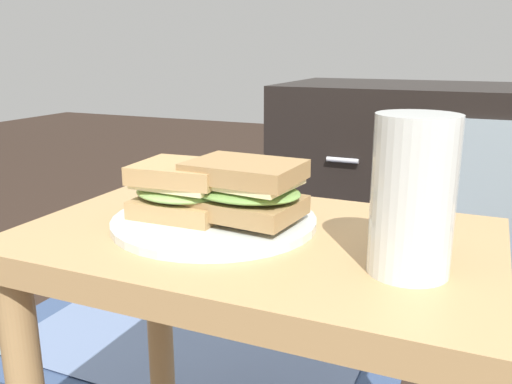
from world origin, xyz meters
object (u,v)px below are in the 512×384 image
sandwich_front (184,189)px  sandwich_back (245,189)px  beer_glass (413,199)px  tv_cabinet (458,194)px  plate (215,221)px

sandwich_front → sandwich_back: bearing=3.3°
beer_glass → sandwich_front: bearing=169.7°
tv_cabinet → beer_glass: bearing=-90.0°
sandwich_front → plate: bearing=3.3°
sandwich_back → beer_glass: beer_glass is taller
plate → sandwich_back: bearing=3.3°
plate → sandwich_front: sandwich_front is taller
tv_cabinet → sandwich_back: bearing=-102.1°
plate → sandwich_front: size_ratio=2.09×
sandwich_front → sandwich_back: size_ratio=0.81×
plate → beer_glass: beer_glass is taller
sandwich_front → sandwich_back: (0.08, 0.00, 0.01)m
tv_cabinet → sandwich_back: (-0.20, -0.94, 0.22)m
tv_cabinet → sandwich_front: bearing=-106.7°
tv_cabinet → plate: (-0.24, -0.94, 0.17)m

